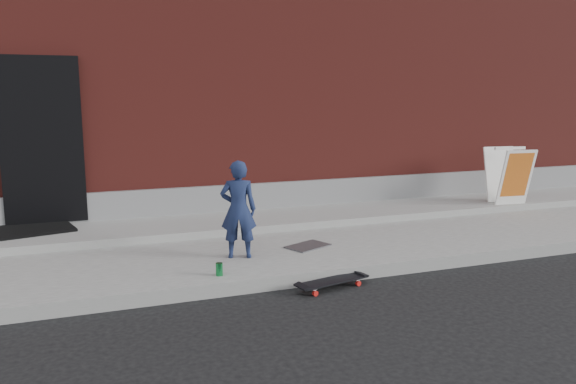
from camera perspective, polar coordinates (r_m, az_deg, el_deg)
name	(u,v)px	position (r m, az deg, el deg)	size (l,w,h in m)	color
ground	(301,287)	(6.03, 1.34, -9.67)	(80.00, 80.00, 0.00)	black
sidewalk	(259,245)	(7.36, -2.95, -5.42)	(20.00, 3.00, 0.15)	slate
apron	(241,221)	(8.17, -4.83, -2.99)	(20.00, 1.20, 0.10)	gray
building	(182,71)	(12.46, -10.73, 11.95)	(20.00, 8.10, 5.00)	maroon
child	(238,209)	(6.46, -5.07, -1.77)	(0.41, 0.27, 1.13)	#1A2549
skateboard	(332,281)	(5.99, 4.51, -9.05)	(0.84, 0.38, 0.09)	red
pizza_sign	(509,175)	(9.84, 21.53, 1.60)	(0.62, 0.71, 0.93)	white
soda_can	(219,269)	(5.95, -6.99, -7.80)	(0.07, 0.07, 0.14)	#1B893E
doormat	(22,229)	(8.20, -25.38, -3.40)	(1.18, 0.96, 0.03)	black
utility_plate	(308,246)	(7.00, 2.04, -5.51)	(0.52, 0.34, 0.02)	#515156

